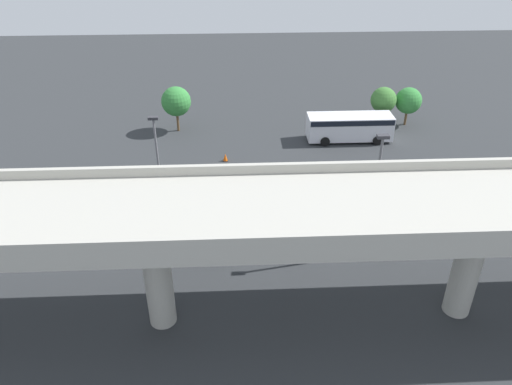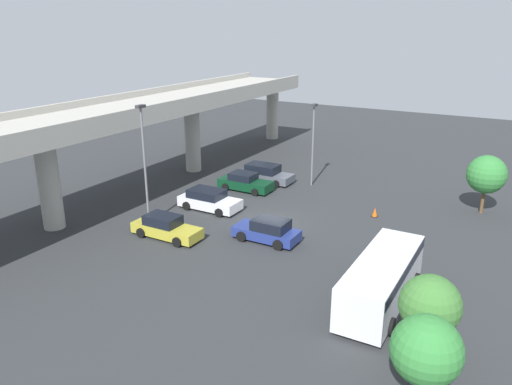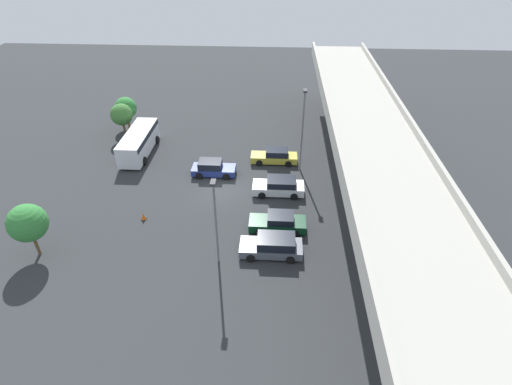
% 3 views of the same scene
% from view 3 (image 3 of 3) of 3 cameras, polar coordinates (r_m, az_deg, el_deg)
% --- Properties ---
extents(ground_plane, '(105.89, 105.89, 0.00)m').
position_cam_3_polar(ground_plane, '(38.39, -5.05, 0.31)').
color(ground_plane, '#2D3033').
extents(highway_overpass, '(50.88, 6.79, 7.91)m').
position_cam_3_polar(highway_overpass, '(35.71, 15.73, 8.17)').
color(highway_overpass, '#ADAAA0').
rests_on(highway_overpass, ground_plane).
extents(parked_car_0, '(1.97, 4.90, 1.53)m').
position_cam_3_polar(parked_car_0, '(42.52, 2.70, 5.18)').
color(parked_car_0, gold).
rests_on(parked_car_0, ground_plane).
extents(parked_car_1, '(2.10, 4.37, 1.55)m').
position_cam_3_polar(parked_car_1, '(40.55, -6.21, 3.47)').
color(parked_car_1, navy).
rests_on(parked_car_1, ground_plane).
extents(parked_car_2, '(2.24, 4.82, 1.57)m').
position_cam_3_polar(parked_car_2, '(37.51, 3.32, 0.88)').
color(parked_car_2, silver).
rests_on(parked_car_2, ground_plane).
extents(parked_car_3, '(2.10, 4.69, 1.51)m').
position_cam_3_polar(parked_car_3, '(33.18, 3.18, -4.31)').
color(parked_car_3, '#0C381E').
rests_on(parked_car_3, ground_plane).
extents(parked_car_4, '(2.25, 4.81, 1.60)m').
position_cam_3_polar(parked_car_4, '(30.87, 2.42, -7.61)').
color(parked_car_4, '#515660').
rests_on(parked_car_4, ground_plane).
extents(shuttle_bus, '(7.96, 2.70, 2.50)m').
position_cam_3_polar(shuttle_bus, '(45.73, -16.43, 7.07)').
color(shuttle_bus, silver).
rests_on(shuttle_bus, ground_plane).
extents(lamp_post_near_aisle, '(0.70, 0.35, 8.52)m').
position_cam_3_polar(lamp_post_near_aisle, '(39.53, 6.69, 9.52)').
color(lamp_post_near_aisle, slate).
rests_on(lamp_post_near_aisle, ground_plane).
extents(lamp_post_mid_lot, '(0.70, 0.35, 7.20)m').
position_cam_3_polar(lamp_post_mid_lot, '(28.07, -5.81, -3.44)').
color(lamp_post_mid_lot, slate).
rests_on(lamp_post_mid_lot, ground_plane).
extents(tree_front_left, '(2.61, 2.61, 3.87)m').
position_cam_3_polar(tree_front_left, '(52.04, -18.11, 11.41)').
color(tree_front_left, brown).
rests_on(tree_front_left, ground_plane).
extents(tree_front_centre, '(2.52, 2.52, 4.12)m').
position_cam_3_polar(tree_front_centre, '(49.49, -18.67, 10.49)').
color(tree_front_centre, brown).
rests_on(tree_front_centre, ground_plane).
extents(tree_front_right, '(2.86, 2.86, 4.49)m').
position_cam_3_polar(tree_front_right, '(33.77, -29.84, -3.81)').
color(tree_front_right, brown).
rests_on(tree_front_right, ground_plane).
extents(traffic_cone, '(0.44, 0.44, 0.70)m').
position_cam_3_polar(traffic_cone, '(35.72, -15.79, -3.32)').
color(traffic_cone, black).
rests_on(traffic_cone, ground_plane).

